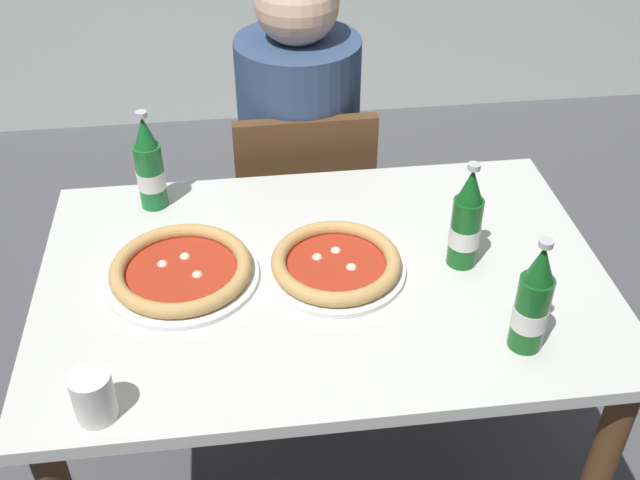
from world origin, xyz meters
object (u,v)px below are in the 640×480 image
Objects in this scene: pizza_margherita_near at (336,263)px; beer_bottle_right at (466,222)px; diner_seated at (300,175)px; paper_cup at (93,396)px; chair_behind_table at (302,213)px; dining_table_main at (323,313)px; beer_bottle_center at (533,303)px; pizza_marinara_far at (181,271)px; beer_bottle_left at (149,167)px.

pizza_margherita_near is 0.29m from beer_bottle_right.
paper_cup is at bearing -114.39° from diner_seated.
diner_seated reaches higher than chair_behind_table.
dining_table_main is 4.03× the size of pizza_margherita_near.
dining_table_main is at bearing 143.61° from beer_bottle_center.
pizza_margherita_near is at bearing 5.58° from dining_table_main.
diner_seated is at bearing 63.98° from pizza_marinara_far.
diner_seated is at bearing 90.95° from pizza_margherita_near.
beer_bottle_left is (-0.07, 0.29, 0.08)m from pizza_marinara_far.
beer_bottle_center is (0.65, -0.28, 0.08)m from pizza_marinara_far.
dining_table_main is 3.70× the size of pizza_marinara_far.
paper_cup is at bearing -174.60° from beer_bottle_center.
beer_bottle_center is at bearing 5.40° from paper_cup.
pizza_margherita_near is at bearing -37.61° from beer_bottle_left.
paper_cup is (-0.45, -0.99, 0.21)m from diner_seated.
pizza_marinara_far is 0.31m from beer_bottle_left.
pizza_marinara_far is 1.31× the size of beer_bottle_right.
beer_bottle_center is at bearing -38.96° from pizza_margherita_near.
diner_seated reaches higher than beer_bottle_right.
pizza_marinara_far is at bearing 178.65° from beer_bottle_right.
beer_bottle_right is (0.27, 0.00, 0.08)m from pizza_margherita_near.
paper_cup reaches higher than pizza_marinara_far.
chair_behind_table is at bearing 111.04° from beer_bottle_center.
dining_table_main is 0.63m from chair_behind_table.
beer_bottle_center is 0.79m from paper_cup.
pizza_margherita_near is at bearing 90.32° from chair_behind_table.
beer_bottle_right is (0.67, -0.30, 0.00)m from beer_bottle_left.
beer_bottle_right reaches higher than pizza_margherita_near.
pizza_margherita_near is at bearing -2.71° from pizza_marinara_far.
beer_bottle_left reaches higher than paper_cup.
beer_bottle_center is (0.32, -0.26, 0.08)m from pizza_margherita_near.
dining_table_main is 4.86× the size of beer_bottle_left.
diner_seated reaches higher than pizza_marinara_far.
pizza_marinara_far is 3.41× the size of paper_cup.
dining_table_main is 0.52m from beer_bottle_left.
beer_bottle_left and beer_bottle_right have the same top height.
diner_seated is 0.59m from beer_bottle_left.
chair_behind_table is at bearing 90.95° from pizza_margherita_near.
diner_seated is 1.11m from paper_cup.
beer_bottle_right is at bearing -66.58° from diner_seated.
pizza_marinara_far is (-0.32, 0.02, -0.00)m from pizza_margherita_near.
chair_behind_table is 2.62× the size of pizza_marinara_far.
pizza_marinara_far is at bearing 177.29° from pizza_margherita_near.
paper_cup is (-0.43, -0.33, 0.16)m from dining_table_main.
diner_seated is 1.02m from beer_bottle_center.
chair_behind_table reaches higher than dining_table_main.
pizza_marinara_far is 0.38m from paper_cup.
pizza_margherita_near is 0.43m from beer_bottle_center.
beer_bottle_right is at bearing 114.45° from chair_behind_table.
pizza_marinara_far is at bearing -76.38° from beer_bottle_left.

